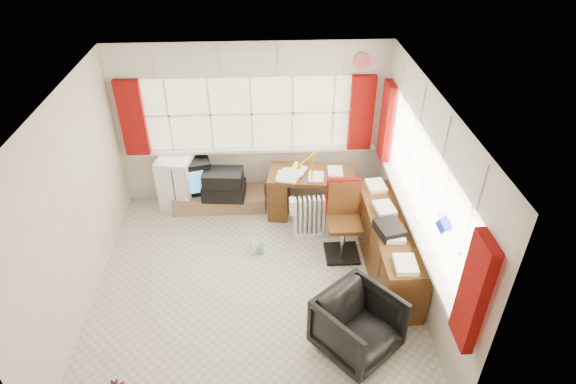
# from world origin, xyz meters

# --- Properties ---
(ground) EXTENTS (4.00, 4.00, 0.00)m
(ground) POSITION_xyz_m (0.00, 0.00, 0.00)
(ground) COLOR beige
(ground) RESTS_ON ground
(room_walls) EXTENTS (4.00, 4.00, 4.00)m
(room_walls) POSITION_xyz_m (0.00, 0.00, 1.50)
(room_walls) COLOR beige
(room_walls) RESTS_ON ground
(window_back) EXTENTS (3.70, 0.12, 3.60)m
(window_back) POSITION_xyz_m (0.00, 1.94, 0.95)
(window_back) COLOR beige
(window_back) RESTS_ON room_walls
(window_right) EXTENTS (0.12, 3.70, 3.60)m
(window_right) POSITION_xyz_m (1.94, 0.00, 0.95)
(window_right) COLOR beige
(window_right) RESTS_ON room_walls
(curtains) EXTENTS (3.83, 3.83, 1.15)m
(curtains) POSITION_xyz_m (0.92, 0.93, 1.46)
(curtains) COLOR #941208
(curtains) RESTS_ON room_walls
(overhead_cabinets) EXTENTS (3.98, 3.98, 0.48)m
(overhead_cabinets) POSITION_xyz_m (0.98, 0.98, 2.25)
(overhead_cabinets) COLOR silver
(overhead_cabinets) RESTS_ON room_walls
(desk) EXTENTS (1.33, 0.79, 0.77)m
(desk) POSITION_xyz_m (0.85, 1.45, 0.40)
(desk) COLOR #593A15
(desk) RESTS_ON ground
(desk_lamp) EXTENTS (0.19, 0.16, 0.47)m
(desk_lamp) POSITION_xyz_m (0.84, 1.28, 1.05)
(desk_lamp) COLOR #DEC009
(desk_lamp) RESTS_ON desk
(task_chair) EXTENTS (0.46, 0.48, 1.10)m
(task_chair) POSITION_xyz_m (1.19, 0.60, 0.58)
(task_chair) COLOR black
(task_chair) RESTS_ON ground
(office_chair) EXTENTS (1.10, 1.10, 0.72)m
(office_chair) POSITION_xyz_m (1.12, -1.06, 0.36)
(office_chair) COLOR black
(office_chair) RESTS_ON ground
(radiator) EXTENTS (0.45, 0.21, 0.66)m
(radiator) POSITION_xyz_m (0.77, 0.91, 0.27)
(radiator) COLOR white
(radiator) RESTS_ON ground
(credenza) EXTENTS (0.50, 2.00, 0.85)m
(credenza) POSITION_xyz_m (1.73, 0.20, 0.39)
(credenza) COLOR #593A15
(credenza) RESTS_ON ground
(file_tray) EXTENTS (0.36, 0.42, 0.12)m
(file_tray) POSITION_xyz_m (1.65, -0.01, 0.81)
(file_tray) COLOR black
(file_tray) RESTS_ON credenza
(tv_bench) EXTENTS (1.40, 0.50, 0.25)m
(tv_bench) POSITION_xyz_m (-0.55, 1.72, 0.12)
(tv_bench) COLOR #996F4C
(tv_bench) RESTS_ON ground
(crt_tv) EXTENTS (0.71, 0.68, 0.54)m
(crt_tv) POSITION_xyz_m (-0.98, 1.88, 0.52)
(crt_tv) COLOR black
(crt_tv) RESTS_ON tv_bench
(hifi_stack) EXTENTS (0.67, 0.45, 0.45)m
(hifi_stack) POSITION_xyz_m (-0.46, 1.61, 0.47)
(hifi_stack) COLOR black
(hifi_stack) RESTS_ON tv_bench
(mini_fridge) EXTENTS (0.58, 0.59, 0.85)m
(mini_fridge) POSITION_xyz_m (-1.17, 1.80, 0.42)
(mini_fridge) COLOR white
(mini_fridge) RESTS_ON ground
(spray_bottle_a) EXTENTS (0.13, 0.13, 0.27)m
(spray_bottle_a) POSITION_xyz_m (-0.04, 0.59, 0.14)
(spray_bottle_a) COLOR white
(spray_bottle_a) RESTS_ON ground
(spray_bottle_b) EXTENTS (0.11, 0.12, 0.21)m
(spray_bottle_b) POSITION_xyz_m (0.08, 0.58, 0.10)
(spray_bottle_b) COLOR #7EBCB0
(spray_bottle_b) RESTS_ON ground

